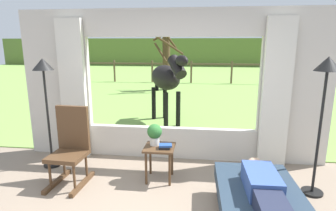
% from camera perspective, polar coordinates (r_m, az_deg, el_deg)
% --- Properties ---
extents(back_wall_with_window, '(5.20, 0.12, 2.55)m').
position_cam_1_polar(back_wall_with_window, '(4.70, 0.67, 3.60)').
color(back_wall_with_window, beige).
rests_on(back_wall_with_window, ground_plane).
extents(curtain_panel_left, '(0.44, 0.10, 2.40)m').
position_cam_1_polar(curtain_panel_left, '(5.05, -18.98, 2.97)').
color(curtain_panel_left, silver).
rests_on(curtain_panel_left, ground_plane).
extents(curtain_panel_right, '(0.44, 0.10, 2.40)m').
position_cam_1_polar(curtain_panel_right, '(4.70, 21.43, 2.10)').
color(curtain_panel_right, silver).
rests_on(curtain_panel_right, ground_plane).
extents(outdoor_pasture_lawn, '(36.00, 21.68, 0.02)m').
position_cam_1_polar(outdoor_pasture_lawn, '(15.65, 5.00, 5.44)').
color(outdoor_pasture_lawn, '#759E47').
rests_on(outdoor_pasture_lawn, ground_plane).
extents(distant_hill_ridge, '(36.00, 2.00, 2.40)m').
position_cam_1_polar(distant_hill_ridge, '(25.37, 5.84, 10.92)').
color(distant_hill_ridge, '#597032').
rests_on(distant_hill_ridge, ground_plane).
extents(reclining_person, '(0.35, 1.43, 0.22)m').
position_cam_1_polar(reclining_person, '(3.11, 19.45, -16.37)').
color(reclining_person, '#334C8C').
rests_on(reclining_person, recliner_sofa).
extents(rocking_chair, '(0.50, 0.70, 1.12)m').
position_cam_1_polar(rocking_chair, '(4.26, -19.46, -7.96)').
color(rocking_chair, '#4C331E').
rests_on(rocking_chair, ground_plane).
extents(side_table, '(0.44, 0.44, 0.52)m').
position_cam_1_polar(side_table, '(4.12, -1.77, -9.70)').
color(side_table, '#4C331E').
rests_on(side_table, ground_plane).
extents(potted_plant, '(0.22, 0.22, 0.32)m').
position_cam_1_polar(potted_plant, '(4.09, -2.78, -5.73)').
color(potted_plant, silver).
rests_on(potted_plant, side_table).
extents(book_stack, '(0.20, 0.15, 0.06)m').
position_cam_1_polar(book_stack, '(4.00, -0.63, -8.43)').
color(book_stack, black).
rests_on(book_stack, side_table).
extents(floor_lamp_left, '(0.32, 0.32, 1.77)m').
position_cam_1_polar(floor_lamp_left, '(4.74, -24.20, 4.76)').
color(floor_lamp_left, black).
rests_on(floor_lamp_left, ground_plane).
extents(floor_lamp_right, '(0.32, 0.32, 1.84)m').
position_cam_1_polar(floor_lamp_right, '(3.97, 29.77, 3.69)').
color(floor_lamp_right, black).
rests_on(floor_lamp_right, ground_plane).
extents(horse, '(1.22, 1.73, 1.73)m').
position_cam_1_polar(horse, '(6.77, -0.28, 5.62)').
color(horse, black).
rests_on(horse, outdoor_pasture_lawn).
extents(pasture_tree, '(1.39, 1.28, 2.66)m').
position_cam_1_polar(pasture_tree, '(11.85, -0.37, 9.42)').
color(pasture_tree, '#4C3823').
rests_on(pasture_tree, outdoor_pasture_lawn).
extents(pasture_fence_line, '(16.10, 0.10, 1.10)m').
position_cam_1_polar(pasture_fence_line, '(14.05, 4.84, 7.62)').
color(pasture_fence_line, brown).
rests_on(pasture_fence_line, outdoor_pasture_lawn).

